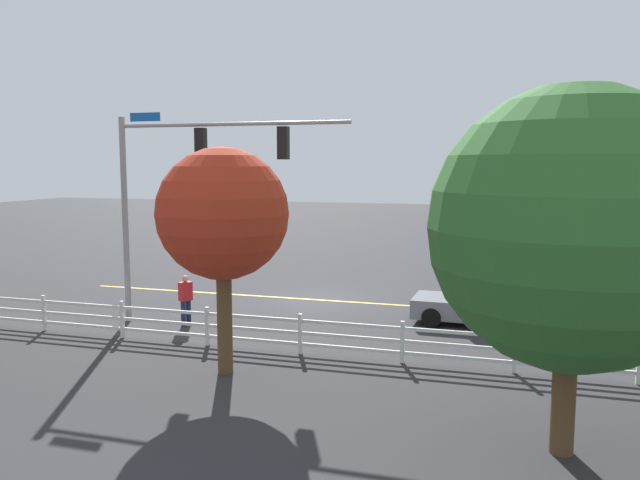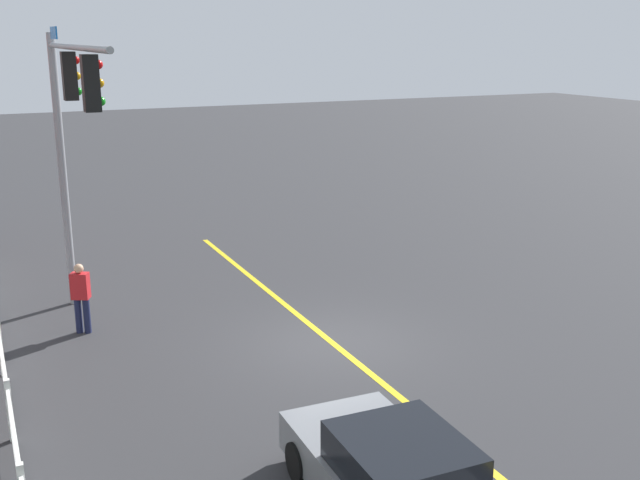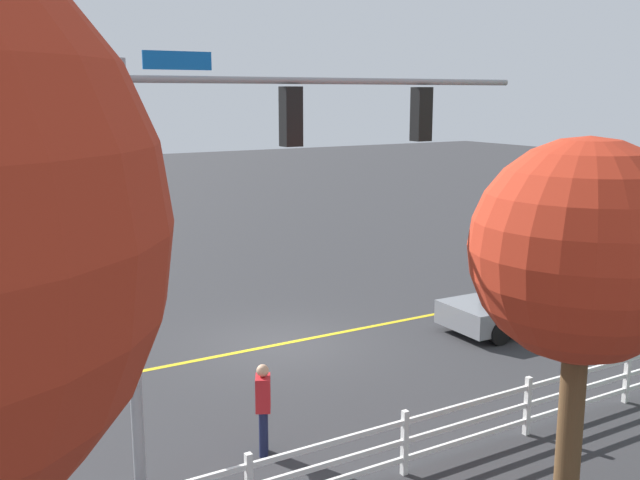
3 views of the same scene
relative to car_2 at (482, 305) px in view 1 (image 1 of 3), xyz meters
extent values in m
plane|color=#2D2D30|center=(6.34, -2.09, -0.67)|extent=(120.00, 120.00, 0.00)
cube|color=gold|center=(2.34, -2.09, -0.67)|extent=(28.00, 0.16, 0.01)
cylinder|color=gray|center=(11.62, 2.88, 2.76)|extent=(0.20, 0.20, 6.86)
cylinder|color=gray|center=(7.72, 2.88, 5.89)|extent=(7.80, 0.12, 0.12)
cube|color=#0C59B2|center=(10.72, 2.90, 6.17)|extent=(1.10, 0.03, 0.28)
cube|color=black|center=(8.74, 2.88, 5.29)|extent=(0.32, 0.28, 1.00)
sphere|color=red|center=(8.74, 2.73, 5.61)|extent=(0.17, 0.17, 0.17)
sphere|color=orange|center=(8.74, 2.73, 5.29)|extent=(0.17, 0.17, 0.17)
sphere|color=#148C19|center=(8.74, 2.73, 4.97)|extent=(0.17, 0.17, 0.17)
cube|color=black|center=(5.95, 2.88, 5.29)|extent=(0.32, 0.28, 1.00)
sphere|color=red|center=(5.95, 2.73, 5.61)|extent=(0.17, 0.17, 0.17)
sphere|color=orange|center=(5.95, 2.73, 5.29)|extent=(0.17, 0.17, 0.17)
sphere|color=#148C19|center=(5.95, 2.73, 4.97)|extent=(0.17, 0.17, 0.17)
cylinder|color=black|center=(-5.44, -4.77, -0.35)|extent=(0.65, 0.25, 0.64)
cube|color=slate|center=(0.05, 0.00, -0.13)|extent=(4.47, 1.96, 0.63)
cube|color=black|center=(-0.17, 0.00, 0.46)|extent=(1.93, 1.71, 0.57)
cylinder|color=black|center=(1.58, 0.82, -0.35)|extent=(0.65, 0.24, 0.64)
cylinder|color=black|center=(1.53, -0.90, -0.35)|extent=(0.65, 0.24, 0.64)
cylinder|color=black|center=(-1.43, 0.90, -0.35)|extent=(0.65, 0.24, 0.64)
cylinder|color=black|center=(-1.47, -0.82, -0.35)|extent=(0.65, 0.24, 0.64)
cylinder|color=#191E3F|center=(9.43, 3.04, -0.25)|extent=(0.16, 0.16, 0.85)
cylinder|color=#191E3F|center=(9.34, 2.87, -0.25)|extent=(0.16, 0.16, 0.85)
cube|color=red|center=(9.39, 2.95, 0.49)|extent=(0.42, 0.48, 0.62)
sphere|color=tan|center=(9.39, 2.95, 0.91)|extent=(0.22, 0.22, 0.22)
cube|color=white|center=(-3.89, 4.82, -0.10)|extent=(0.10, 0.10, 1.15)
cube|color=white|center=(-1.00, 4.82, -0.10)|extent=(0.10, 0.10, 1.15)
cube|color=white|center=(1.89, 4.82, -0.10)|extent=(0.10, 0.10, 1.15)
cube|color=white|center=(4.78, 4.82, -0.10)|extent=(0.10, 0.10, 1.15)
cube|color=white|center=(7.67, 4.82, -0.10)|extent=(0.10, 0.10, 1.15)
cube|color=white|center=(10.56, 4.82, -0.10)|extent=(0.10, 0.10, 1.15)
cube|color=white|center=(13.45, 4.82, -0.10)|extent=(0.10, 0.10, 1.15)
cube|color=white|center=(3.34, 4.82, 0.28)|extent=(26.00, 0.06, 0.09)
cube|color=white|center=(3.34, 4.82, -0.07)|extent=(26.00, 0.06, 0.09)
cube|color=white|center=(3.34, 4.82, -0.39)|extent=(26.00, 0.06, 0.09)
cylinder|color=brown|center=(6.11, 6.91, 0.76)|extent=(0.39, 0.39, 2.86)
sphere|color=#B22D19|center=(6.11, 6.91, 3.43)|extent=(3.32, 3.32, 3.32)
cylinder|color=brown|center=(-1.81, 9.26, 0.47)|extent=(0.43, 0.43, 2.27)
sphere|color=#2D6628|center=(-1.81, 9.26, 3.53)|extent=(5.14, 5.14, 5.14)
camera|label=1|loc=(-0.72, 21.27, 4.68)|focal=35.49mm
camera|label=2|loc=(-8.14, 5.00, 6.09)|focal=42.59mm
camera|label=3|loc=(14.77, 13.93, 5.68)|focal=41.31mm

